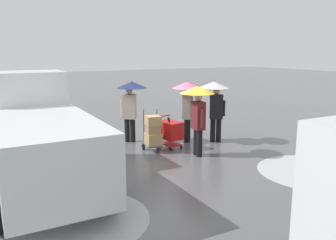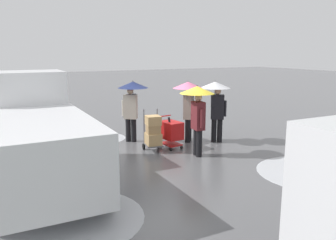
{
  "view_description": "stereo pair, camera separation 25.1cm",
  "coord_description": "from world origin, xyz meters",
  "px_view_note": "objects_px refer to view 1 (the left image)",
  "views": [
    {
      "loc": [
        4.89,
        9.2,
        3.13
      ],
      "look_at": [
        -0.18,
        0.13,
        1.05
      ],
      "focal_mm": 36.98,
      "sensor_mm": 36.0,
      "label": 1
    },
    {
      "loc": [
        4.67,
        9.32,
        3.13
      ],
      "look_at": [
        -0.18,
        0.13,
        1.05
      ],
      "focal_mm": 36.98,
      "sensor_mm": 36.0,
      "label": 2
    }
  ],
  "objects_px": {
    "hand_dolly_boxes": "(153,132)",
    "pedestrian_far_side": "(131,97)",
    "pedestrian_pink_side": "(215,97)",
    "cargo_van_parked_right": "(40,137)",
    "pedestrian_black_side": "(187,97)",
    "shopping_cart_vendor": "(170,131)",
    "pedestrian_white_side": "(198,104)"
  },
  "relations": [
    {
      "from": "pedestrian_pink_side",
      "to": "pedestrian_black_side",
      "type": "bearing_deg",
      "value": -27.06
    },
    {
      "from": "shopping_cart_vendor",
      "to": "pedestrian_far_side",
      "type": "distance_m",
      "value": 1.87
    },
    {
      "from": "shopping_cart_vendor",
      "to": "pedestrian_black_side",
      "type": "relative_size",
      "value": 0.49
    },
    {
      "from": "hand_dolly_boxes",
      "to": "pedestrian_white_side",
      "type": "bearing_deg",
      "value": 135.06
    },
    {
      "from": "pedestrian_pink_side",
      "to": "pedestrian_far_side",
      "type": "relative_size",
      "value": 1.0
    },
    {
      "from": "shopping_cart_vendor",
      "to": "hand_dolly_boxes",
      "type": "xyz_separation_m",
      "value": [
        0.68,
        0.08,
        0.07
      ]
    },
    {
      "from": "pedestrian_white_side",
      "to": "cargo_van_parked_right",
      "type": "bearing_deg",
      "value": 3.66
    },
    {
      "from": "cargo_van_parked_right",
      "to": "pedestrian_black_side",
      "type": "bearing_deg",
      "value": -160.99
    },
    {
      "from": "hand_dolly_boxes",
      "to": "pedestrian_far_side",
      "type": "distance_m",
      "value": 1.73
    },
    {
      "from": "pedestrian_pink_side",
      "to": "pedestrian_white_side",
      "type": "height_order",
      "value": "same"
    },
    {
      "from": "pedestrian_far_side",
      "to": "shopping_cart_vendor",
      "type": "bearing_deg",
      "value": 120.3
    },
    {
      "from": "cargo_van_parked_right",
      "to": "pedestrian_white_side",
      "type": "xyz_separation_m",
      "value": [
        -4.56,
        -0.29,
        0.41
      ]
    },
    {
      "from": "shopping_cart_vendor",
      "to": "pedestrian_far_side",
      "type": "relative_size",
      "value": 0.49
    },
    {
      "from": "shopping_cart_vendor",
      "to": "pedestrian_pink_side",
      "type": "bearing_deg",
      "value": 178.94
    },
    {
      "from": "pedestrian_pink_side",
      "to": "pedestrian_far_side",
      "type": "distance_m",
      "value": 2.89
    },
    {
      "from": "cargo_van_parked_right",
      "to": "pedestrian_white_side",
      "type": "height_order",
      "value": "cargo_van_parked_right"
    },
    {
      "from": "hand_dolly_boxes",
      "to": "pedestrian_pink_side",
      "type": "height_order",
      "value": "pedestrian_pink_side"
    },
    {
      "from": "shopping_cart_vendor",
      "to": "pedestrian_white_side",
      "type": "bearing_deg",
      "value": 106.55
    },
    {
      "from": "pedestrian_far_side",
      "to": "hand_dolly_boxes",
      "type": "bearing_deg",
      "value": 94.63
    },
    {
      "from": "hand_dolly_boxes",
      "to": "pedestrian_far_side",
      "type": "xyz_separation_m",
      "value": [
        0.12,
        -1.44,
        0.95
      ]
    },
    {
      "from": "cargo_van_parked_right",
      "to": "shopping_cart_vendor",
      "type": "height_order",
      "value": "cargo_van_parked_right"
    },
    {
      "from": "pedestrian_pink_side",
      "to": "cargo_van_parked_right",
      "type": "bearing_deg",
      "value": 12.59
    },
    {
      "from": "shopping_cart_vendor",
      "to": "pedestrian_pink_side",
      "type": "relative_size",
      "value": 0.49
    },
    {
      "from": "cargo_van_parked_right",
      "to": "pedestrian_black_side",
      "type": "xyz_separation_m",
      "value": [
        -5.13,
        -1.77,
        0.41
      ]
    },
    {
      "from": "hand_dolly_boxes",
      "to": "pedestrian_pink_side",
      "type": "distance_m",
      "value": 2.6
    },
    {
      "from": "hand_dolly_boxes",
      "to": "cargo_van_parked_right",
      "type": "bearing_deg",
      "value": 19.85
    },
    {
      "from": "pedestrian_black_side",
      "to": "cargo_van_parked_right",
      "type": "bearing_deg",
      "value": 19.01
    },
    {
      "from": "cargo_van_parked_right",
      "to": "pedestrian_black_side",
      "type": "relative_size",
      "value": 2.5
    },
    {
      "from": "hand_dolly_boxes",
      "to": "pedestrian_white_side",
      "type": "xyz_separation_m",
      "value": [
        -1.0,
        0.99,
        0.95
      ]
    },
    {
      "from": "shopping_cart_vendor",
      "to": "pedestrian_black_side",
      "type": "bearing_deg",
      "value": -155.82
    },
    {
      "from": "shopping_cart_vendor",
      "to": "pedestrian_black_side",
      "type": "height_order",
      "value": "pedestrian_black_side"
    },
    {
      "from": "shopping_cart_vendor",
      "to": "pedestrian_white_side",
      "type": "relative_size",
      "value": 0.49
    }
  ]
}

